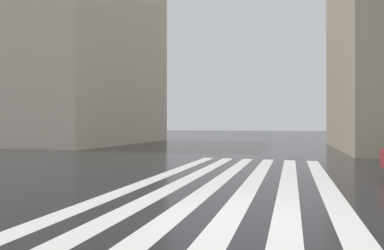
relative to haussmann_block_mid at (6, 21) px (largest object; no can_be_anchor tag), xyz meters
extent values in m
plane|color=black|center=(-20.79, -27.80, -12.58)|extent=(220.00, 220.00, 0.00)
cube|color=silver|center=(-16.79, -29.43, -12.58)|extent=(13.00, 0.50, 0.01)
cube|color=silver|center=(-16.79, -28.43, -12.58)|extent=(13.00, 0.50, 0.01)
cube|color=silver|center=(-16.79, -27.43, -12.58)|extent=(13.00, 0.50, 0.01)
cube|color=silver|center=(-16.79, -26.43, -12.58)|extent=(13.00, 0.50, 0.01)
cube|color=silver|center=(-16.79, -25.43, -12.58)|extent=(13.00, 0.50, 0.01)
cube|color=silver|center=(-16.79, -24.43, -12.58)|extent=(13.00, 0.50, 0.01)
cube|color=beige|center=(0.00, 0.00, -2.05)|extent=(16.58, 29.49, 21.07)
camera|label=1|loc=(-26.60, -28.52, -10.93)|focal=30.38mm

